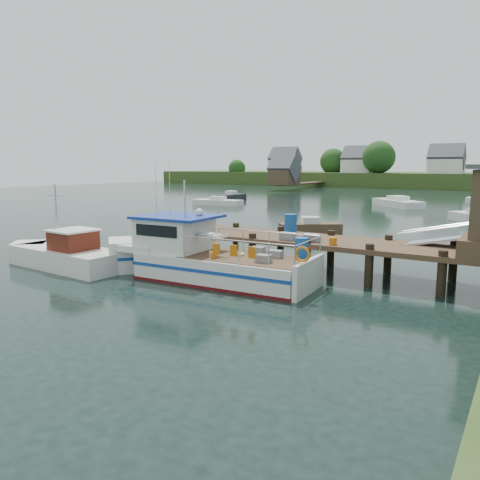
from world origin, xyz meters
The scene contains 10 objects.
ground_plane centered at (0.00, 0.00, 0.00)m, with size 160.00×160.00×0.00m, color black.
far_shore centered at (0.01, 82.37, 2.10)m, with size 140.00×42.55×9.22m.
dock centered at (6.51, 0.01, 2.24)m, with size 16.60×3.00×4.78m.
lobster_boat centered at (-1.59, -3.59, 0.84)m, with size 9.71×3.25×4.60m.
work_boat centered at (-7.87, -5.15, 0.57)m, with size 6.90×2.41×3.62m.
moored_rowboat centered at (-2.71, 9.76, 0.42)m, with size 3.95×3.44×1.14m.
moored_a centered at (-20.37, 24.64, 0.38)m, with size 5.66×2.44×1.01m.
moored_b centered at (5.88, 22.41, 0.41)m, with size 4.78×4.70×1.11m.
moored_d centered at (-2.97, 33.53, 0.44)m, with size 6.50×6.57×1.17m.
moored_e centered at (-23.01, 31.40, 0.46)m, with size 1.83×4.57×1.24m.
Camera 1 is at (9.45, -18.10, 4.45)m, focal length 35.00 mm.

